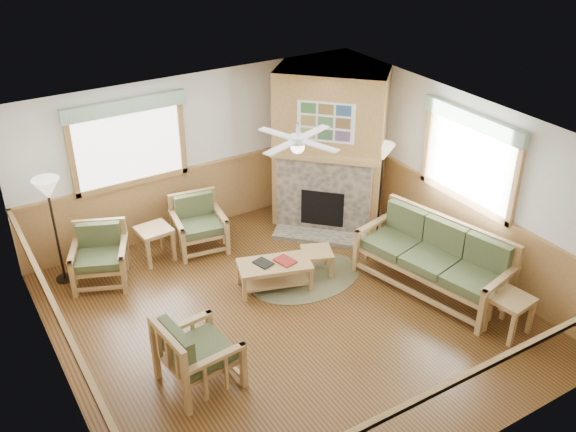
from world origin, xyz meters
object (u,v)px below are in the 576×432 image
armchair_left (198,352)px  floor_lamp_left (56,231)px  armchair_back_left (100,257)px  footstool (317,261)px  sofa (432,259)px  floor_lamp_right (381,188)px  end_table_chairs (155,244)px  armchair_back_right (199,225)px  end_table_sofa (509,315)px  coffee_table (275,275)px

armchair_left → floor_lamp_left: (-0.85, 3.08, 0.38)m
armchair_back_left → footstool: size_ratio=1.96×
sofa → floor_lamp_right: floor_lamp_right is taller
end_table_chairs → sofa: bearing=-42.3°
armchair_back_right → end_table_chairs: 0.76m
end_table_sofa → footstool: size_ratio=1.26×
sofa → end_table_chairs: size_ratio=3.95×
armchair_back_right → sofa: bearing=-40.8°
end_table_chairs → end_table_sofa: 5.37m
armchair_left → sofa: bearing=-95.5°
armchair_back_left → end_table_chairs: size_ratio=1.56×
armchair_back_left → floor_lamp_right: floor_lamp_right is taller
armchair_left → coffee_table: size_ratio=0.88×
coffee_table → floor_lamp_right: (2.38, 0.56, 0.59)m
armchair_back_right → coffee_table: (0.48, -1.59, -0.23)m
coffee_table → floor_lamp_right: floor_lamp_right is taller
end_table_sofa → armchair_back_left: bearing=136.9°
sofa → end_table_chairs: sofa is taller
armchair_back_left → end_table_sofa: (4.29, -4.01, -0.16)m
floor_lamp_left → floor_lamp_right: size_ratio=1.06×
sofa → floor_lamp_right: size_ratio=1.39×
coffee_table → armchair_back_left: bearing=162.7°
end_table_sofa → sofa: bearing=98.7°
armchair_back_left → armchair_left: bearing=-59.4°
coffee_table → floor_lamp_left: (-2.63, 1.84, 0.64)m
floor_lamp_right → coffee_table: bearing=-166.9°
end_table_chairs → armchair_left: bearing=-100.8°
floor_lamp_left → armchair_left: bearing=-74.6°
floor_lamp_right → armchair_back_left: bearing=168.4°
sofa → armchair_back_left: size_ratio=2.53×
armchair_back_left → armchair_back_right: same height
armchair_back_right → floor_lamp_right: floor_lamp_right is taller
end_table_sofa → floor_lamp_left: size_ratio=0.33×
armchair_back_left → end_table_chairs: armchair_back_left is taller
armchair_left → footstool: armchair_left is taller
floor_lamp_right → end_table_sofa: bearing=-94.4°
coffee_table → footstool: coffee_table is taller
armchair_back_right → footstool: 2.02m
armchair_left → floor_lamp_left: 3.22m
armchair_left → end_table_chairs: size_ratio=1.66×
armchair_back_left → floor_lamp_right: size_ratio=0.55×
armchair_left → end_table_sofa: (3.92, -1.28, -0.19)m
armchair_left → end_table_sofa: size_ratio=1.66×
armchair_back_right → armchair_left: armchair_left is taller
end_table_chairs → end_table_sofa: same height
armchair_back_right → coffee_table: size_ratio=0.82×
sofa → floor_lamp_left: 5.51m
end_table_chairs → end_table_sofa: size_ratio=1.00×
end_table_sofa → armchair_back_right: bearing=122.5°
end_table_chairs → floor_lamp_left: (-1.41, 0.18, 0.57)m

